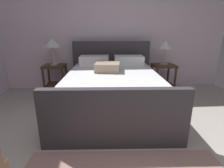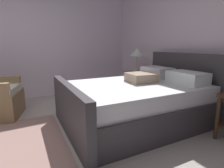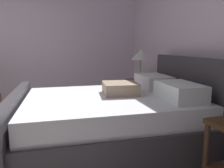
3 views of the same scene
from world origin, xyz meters
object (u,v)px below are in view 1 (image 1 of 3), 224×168
(nightstand_left, at_px, (55,74))
(table_lamp_left, at_px, (52,43))
(bed, at_px, (112,88))
(nightstand_right, at_px, (163,74))
(table_lamp_right, at_px, (166,46))

(nightstand_left, height_order, table_lamp_left, table_lamp_left)
(bed, relative_size, table_lamp_left, 4.17)
(nightstand_right, bearing_deg, table_lamp_right, 90.00)
(nightstand_right, relative_size, table_lamp_left, 1.12)
(nightstand_right, bearing_deg, bed, -147.72)
(bed, bearing_deg, nightstand_left, 143.84)
(table_lamp_right, distance_m, table_lamp_left, 2.27)
(table_lamp_left, bearing_deg, bed, -36.16)
(nightstand_right, relative_size, table_lamp_right, 1.24)
(bed, distance_m, nightstand_right, 1.34)
(nightstand_left, bearing_deg, table_lamp_left, 104.04)
(bed, height_order, nightstand_left, bed)
(table_lamp_right, bearing_deg, nightstand_right, -90.00)
(bed, height_order, table_lamp_right, table_lamp_right)
(bed, relative_size, nightstand_right, 3.72)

